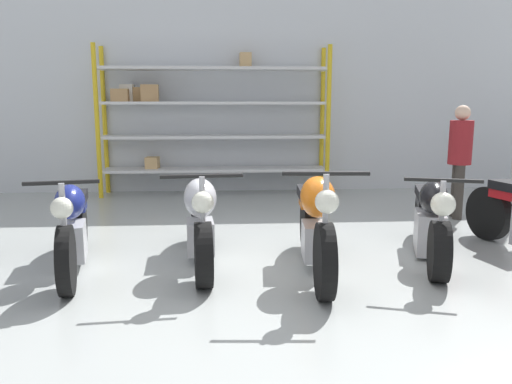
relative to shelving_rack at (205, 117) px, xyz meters
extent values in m
plane|color=#9EA3A0|center=(0.65, -4.22, -1.39)|extent=(30.00, 30.00, 0.00)
cube|color=silver|center=(0.65, 0.36, 0.41)|extent=(30.00, 0.08, 3.60)
cylinder|color=gold|center=(-1.83, -0.28, -0.08)|extent=(0.08, 0.08, 2.62)
cylinder|color=gold|center=(2.16, -0.28, -0.08)|extent=(0.08, 0.08, 2.62)
cylinder|color=gold|center=(-1.83, 0.27, -0.08)|extent=(0.08, 0.08, 2.62)
cylinder|color=gold|center=(2.16, 0.27, -0.08)|extent=(0.08, 0.08, 2.62)
cube|color=silver|center=(0.17, 0.00, -0.94)|extent=(3.98, 0.55, 0.05)
cube|color=silver|center=(0.17, 0.00, -0.35)|extent=(3.98, 0.55, 0.05)
cube|color=silver|center=(0.17, 0.00, 0.24)|extent=(3.98, 0.55, 0.05)
cube|color=silver|center=(0.17, 0.00, 0.83)|extent=(3.98, 0.55, 0.05)
cube|color=tan|center=(0.72, 0.12, 0.99)|extent=(0.21, 0.24, 0.26)
cube|color=silver|center=(-1.37, 0.11, 0.41)|extent=(0.22, 0.30, 0.30)
cube|color=tan|center=(-1.21, 0.11, 0.39)|extent=(0.25, 0.20, 0.25)
cube|color=#A87F51|center=(-0.95, -0.06, 0.41)|extent=(0.32, 0.30, 0.29)
cube|color=#A87F51|center=(-1.45, -0.14, 0.37)|extent=(0.29, 0.20, 0.22)
cube|color=tan|center=(-0.97, 0.05, -0.82)|extent=(0.25, 0.26, 0.20)
cylinder|color=black|center=(-1.04, -4.82, -1.09)|extent=(0.23, 0.62, 0.61)
cylinder|color=black|center=(-1.30, -3.47, -1.09)|extent=(0.23, 0.62, 0.61)
cube|color=#ADADB2|center=(-1.18, -4.10, -1.12)|extent=(0.29, 0.47, 0.36)
ellipsoid|color=navy|center=(-1.14, -4.26, -0.68)|extent=(0.36, 0.52, 0.32)
cube|color=black|center=(-1.24, -3.77, -0.73)|extent=(0.32, 0.52, 0.10)
cube|color=navy|center=(-1.25, -3.71, -0.82)|extent=(0.26, 0.37, 0.12)
cylinder|color=#ADADB2|center=(-1.04, -4.80, -0.75)|extent=(0.06, 0.06, 0.66)
sphere|color=silver|center=(-1.03, -4.87, -0.62)|extent=(0.18, 0.18, 0.18)
cylinder|color=black|center=(-1.05, -4.77, -0.42)|extent=(0.60, 0.15, 0.04)
cylinder|color=black|center=(0.12, -4.71, -1.09)|extent=(0.20, 0.60, 0.59)
cylinder|color=black|center=(0.01, -3.33, -1.09)|extent=(0.20, 0.60, 0.59)
cube|color=#ADADB2|center=(0.06, -3.97, -1.12)|extent=(0.30, 0.42, 0.34)
ellipsoid|color=#B7B7BF|center=(0.08, -4.14, -0.68)|extent=(0.37, 0.56, 0.38)
cube|color=black|center=(0.03, -3.57, -0.74)|extent=(0.31, 0.59, 0.10)
cube|color=#B7B7BF|center=(0.03, -3.57, -0.83)|extent=(0.26, 0.42, 0.12)
cylinder|color=#ADADB2|center=(0.12, -4.69, -0.74)|extent=(0.05, 0.05, 0.70)
sphere|color=silver|center=(0.13, -4.76, -0.61)|extent=(0.19, 0.19, 0.19)
cylinder|color=black|center=(0.12, -4.66, -0.39)|extent=(0.72, 0.09, 0.04)
cylinder|color=black|center=(1.14, -5.05, -1.06)|extent=(0.17, 0.66, 0.65)
cylinder|color=black|center=(1.24, -3.68, -1.06)|extent=(0.17, 0.66, 0.65)
cube|color=#ADADB2|center=(1.19, -4.32, -1.10)|extent=(0.26, 0.44, 0.35)
ellipsoid|color=orange|center=(1.18, -4.49, -0.62)|extent=(0.36, 0.54, 0.38)
cube|color=black|center=(1.22, -3.95, -0.68)|extent=(0.30, 0.53, 0.10)
cube|color=orange|center=(1.22, -3.92, -0.77)|extent=(0.25, 0.38, 0.12)
cylinder|color=#ADADB2|center=(1.14, -5.03, -0.70)|extent=(0.05, 0.05, 0.73)
sphere|color=silver|center=(1.14, -5.10, -0.55)|extent=(0.20, 0.20, 0.20)
cylinder|color=black|center=(1.15, -5.00, -0.33)|extent=(0.72, 0.09, 0.04)
cylinder|color=black|center=(2.28, -4.70, -1.11)|extent=(0.32, 0.59, 0.57)
cylinder|color=black|center=(2.73, -3.23, -1.11)|extent=(0.32, 0.59, 0.57)
cube|color=#ADADB2|center=(2.52, -3.92, -1.14)|extent=(0.43, 0.59, 0.44)
ellipsoid|color=black|center=(2.47, -4.08, -0.72)|extent=(0.43, 0.58, 0.34)
cube|color=black|center=(2.64, -3.53, -0.77)|extent=(0.40, 0.64, 0.10)
cube|color=black|center=(2.65, -3.48, -0.86)|extent=(0.32, 0.46, 0.12)
cylinder|color=#ADADB2|center=(2.29, -4.68, -0.78)|extent=(0.06, 0.06, 0.65)
sphere|color=silver|center=(2.27, -4.75, -0.66)|extent=(0.22, 0.22, 0.22)
cylinder|color=black|center=(2.30, -4.65, -0.45)|extent=(0.66, 0.23, 0.04)
cylinder|color=black|center=(3.48, -3.34, -1.07)|extent=(0.27, 0.65, 0.64)
cube|color=#B2191E|center=(3.55, -3.60, -0.78)|extent=(0.31, 0.39, 0.12)
cylinder|color=#38332D|center=(3.66, -2.10, -1.00)|extent=(0.13, 0.13, 0.78)
cylinder|color=#38332D|center=(3.62, -2.28, -1.00)|extent=(0.13, 0.13, 0.78)
cylinder|color=maroon|center=(3.64, -2.19, -0.31)|extent=(0.38, 0.38, 0.61)
sphere|color=beige|center=(3.64, -2.19, 0.11)|extent=(0.21, 0.21, 0.21)
camera|label=1|loc=(0.31, -8.99, 0.23)|focal=35.00mm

